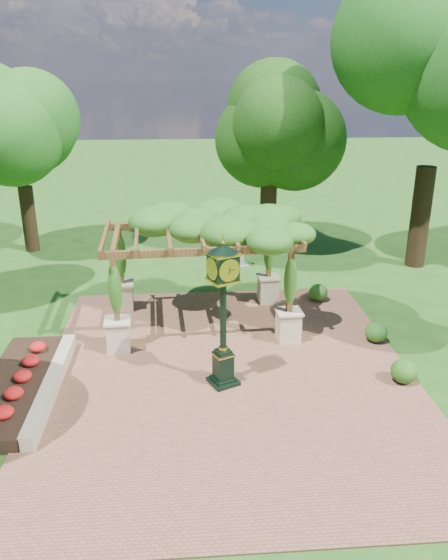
{
  "coord_description": "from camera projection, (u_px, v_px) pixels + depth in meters",
  "views": [
    {
      "loc": [
        -1.09,
        -11.98,
        7.66
      ],
      "look_at": [
        0.0,
        2.5,
        2.2
      ],
      "focal_mm": 35.0,
      "sensor_mm": 36.0,
      "label": 1
    }
  ],
  "objects": [
    {
      "name": "shrub_mid",
      "position": [
        376.0,
        332.0,
        16.57
      ],
      "size": [
        0.84,
        0.84,
        0.61
      ],
      "primitive_type": "ellipsoid",
      "rotation": [
        0.0,
        0.0,
        0.29
      ],
      "color": "#265A19",
      "rests_on": "brick_plaza"
    },
    {
      "name": "brick_plaza",
      "position": [
        228.0,
        374.0,
        14.88
      ],
      "size": [
        10.0,
        12.0,
        0.04
      ],
      "primitive_type": "cube",
      "color": "brown",
      "rests_on": "ground"
    },
    {
      "name": "tree_east_far",
      "position": [
        438.0,
        80.0,
        20.86
      ],
      "size": [
        5.58,
        5.58,
        10.88
      ],
      "color": "black",
      "rests_on": "ground"
    },
    {
      "name": "tree_west_far",
      "position": [
        18.0,
        133.0,
        23.61
      ],
      "size": [
        4.07,
        4.07,
        7.74
      ],
      "color": "#302113",
      "rests_on": "ground"
    },
    {
      "name": "shrub_back",
      "position": [
        318.0,
        292.0,
        19.61
      ],
      "size": [
        0.7,
        0.7,
        0.61
      ],
      "primitive_type": "ellipsoid",
      "rotation": [
        0.0,
        0.0,
        -0.03
      ],
      "color": "#2D5E1B",
      "rests_on": "brick_plaza"
    },
    {
      "name": "flower_bed",
      "position": [
        16.0,
        387.0,
        13.97
      ],
      "size": [
        1.5,
        5.0,
        0.36
      ],
      "primitive_type": "cube",
      "color": "red",
      "rests_on": "ground"
    },
    {
      "name": "pergola",
      "position": [
        199.0,
        234.0,
        16.83
      ],
      "size": [
        6.11,
        4.02,
        3.73
      ],
      "rotation": [
        0.0,
        0.0,
        0.05
      ],
      "color": "beige",
      "rests_on": "brick_plaza"
    },
    {
      "name": "border_wall",
      "position": [
        52.0,
        385.0,
        14.03
      ],
      "size": [
        0.35,
        5.0,
        0.4
      ],
      "primitive_type": "cube",
      "color": "#C6B793",
      "rests_on": "ground"
    },
    {
      "name": "shrub_front",
      "position": [
        404.0,
        371.0,
        14.36
      ],
      "size": [
        0.85,
        0.85,
        0.63
      ],
      "primitive_type": "ellipsoid",
      "rotation": [
        0.0,
        0.0,
        -0.24
      ],
      "color": "#275418",
      "rests_on": "brick_plaza"
    },
    {
      "name": "ground",
      "position": [
        231.0,
        395.0,
        13.96
      ],
      "size": [
        120.0,
        120.0,
        0.0
      ],
      "primitive_type": "plane",
      "color": "#1E4714",
      "rests_on": "ground"
    },
    {
      "name": "tree_north",
      "position": [
        271.0,
        123.0,
        23.83
      ],
      "size": [
        4.2,
        4.2,
        8.34
      ],
      "color": "#322314",
      "rests_on": "ground"
    },
    {
      "name": "pedestal_clock",
      "position": [
        223.0,
        303.0,
        13.59
      ],
      "size": [
        1.02,
        1.02,
        3.91
      ],
      "rotation": [
        0.0,
        0.0,
        0.43
      ],
      "color": "black",
      "rests_on": "brick_plaza"
    },
    {
      "name": "sundial",
      "position": [
        241.0,
        257.0,
        23.15
      ],
      "size": [
        0.7,
        0.7,
        0.98
      ],
      "rotation": [
        0.0,
        0.0,
        0.35
      ],
      "color": "gray",
      "rests_on": "ground"
    }
  ]
}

